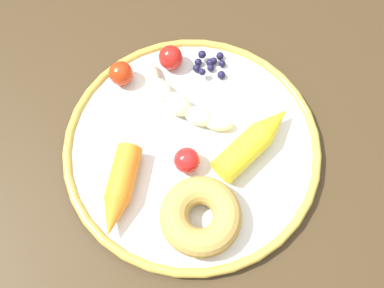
{
  "coord_description": "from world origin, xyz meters",
  "views": [
    {
      "loc": [
        0.26,
        -0.06,
        1.26
      ],
      "look_at": [
        0.04,
        -0.04,
        0.75
      ],
      "focal_mm": 38.05,
      "sensor_mm": 36.0,
      "label": 1
    }
  ],
  "objects_px": {
    "tomato_near": "(187,160)",
    "tomato_mid": "(171,57)",
    "dining_table": "(214,146)",
    "carrot_orange": "(119,190)",
    "banana": "(181,102)",
    "carrot_yellow": "(255,140)",
    "donut": "(201,216)",
    "plate": "(192,145)",
    "tomato_far": "(121,73)",
    "blueberry_pile": "(209,64)"
  },
  "relations": [
    {
      "from": "banana",
      "to": "dining_table",
      "type": "bearing_deg",
      "value": 62.89
    },
    {
      "from": "banana",
      "to": "donut",
      "type": "xyz_separation_m",
      "value": [
        0.16,
        0.01,
        0.01
      ]
    },
    {
      "from": "tomato_mid",
      "to": "tomato_far",
      "type": "distance_m",
      "value": 0.08
    },
    {
      "from": "donut",
      "to": "banana",
      "type": "bearing_deg",
      "value": -175.85
    },
    {
      "from": "carrot_yellow",
      "to": "carrot_orange",
      "type": "bearing_deg",
      "value": -73.85
    },
    {
      "from": "plate",
      "to": "tomato_mid",
      "type": "height_order",
      "value": "tomato_mid"
    },
    {
      "from": "carrot_orange",
      "to": "tomato_far",
      "type": "relative_size",
      "value": 3.5
    },
    {
      "from": "banana",
      "to": "tomato_near",
      "type": "xyz_separation_m",
      "value": [
        0.09,
        0.0,
        0.0
      ]
    },
    {
      "from": "tomato_far",
      "to": "tomato_near",
      "type": "bearing_deg",
      "value": 30.23
    },
    {
      "from": "carrot_yellow",
      "to": "blueberry_pile",
      "type": "relative_size",
      "value": 2.52
    },
    {
      "from": "donut",
      "to": "tomato_mid",
      "type": "xyz_separation_m",
      "value": [
        -0.24,
        -0.02,
        -0.0
      ]
    },
    {
      "from": "tomato_near",
      "to": "tomato_mid",
      "type": "bearing_deg",
      "value": -176.57
    },
    {
      "from": "plate",
      "to": "tomato_far",
      "type": "height_order",
      "value": "tomato_far"
    },
    {
      "from": "donut",
      "to": "tomato_near",
      "type": "relative_size",
      "value": 2.99
    },
    {
      "from": "blueberry_pile",
      "to": "tomato_far",
      "type": "height_order",
      "value": "tomato_far"
    },
    {
      "from": "dining_table",
      "to": "plate",
      "type": "bearing_deg",
      "value": -47.42
    },
    {
      "from": "plate",
      "to": "carrot_orange",
      "type": "distance_m",
      "value": 0.12
    },
    {
      "from": "carrot_orange",
      "to": "donut",
      "type": "xyz_separation_m",
      "value": [
        0.04,
        0.1,
        0.0
      ]
    },
    {
      "from": "donut",
      "to": "tomato_far",
      "type": "xyz_separation_m",
      "value": [
        -0.22,
        -0.09,
        -0.0
      ]
    },
    {
      "from": "carrot_yellow",
      "to": "plate",
      "type": "bearing_deg",
      "value": -97.03
    },
    {
      "from": "plate",
      "to": "banana",
      "type": "distance_m",
      "value": 0.06
    },
    {
      "from": "banana",
      "to": "tomato_mid",
      "type": "bearing_deg",
      "value": -173.23
    },
    {
      "from": "carrot_orange",
      "to": "tomato_mid",
      "type": "distance_m",
      "value": 0.21
    },
    {
      "from": "carrot_orange",
      "to": "donut",
      "type": "relative_size",
      "value": 1.2
    },
    {
      "from": "dining_table",
      "to": "carrot_yellow",
      "type": "xyz_separation_m",
      "value": [
        0.05,
        0.04,
        0.11
      ]
    },
    {
      "from": "carrot_orange",
      "to": "blueberry_pile",
      "type": "height_order",
      "value": "carrot_orange"
    },
    {
      "from": "dining_table",
      "to": "carrot_orange",
      "type": "bearing_deg",
      "value": -54.27
    },
    {
      "from": "plate",
      "to": "carrot_yellow",
      "type": "height_order",
      "value": "carrot_yellow"
    },
    {
      "from": "carrot_orange",
      "to": "carrot_yellow",
      "type": "distance_m",
      "value": 0.19
    },
    {
      "from": "donut",
      "to": "blueberry_pile",
      "type": "distance_m",
      "value": 0.23
    },
    {
      "from": "plate",
      "to": "dining_table",
      "type": "bearing_deg",
      "value": 132.58
    },
    {
      "from": "carrot_yellow",
      "to": "donut",
      "type": "relative_size",
      "value": 1.23
    },
    {
      "from": "tomato_mid",
      "to": "banana",
      "type": "bearing_deg",
      "value": 6.77
    },
    {
      "from": "dining_table",
      "to": "tomato_far",
      "type": "xyz_separation_m",
      "value": [
        -0.08,
        -0.13,
        0.11
      ]
    },
    {
      "from": "plate",
      "to": "tomato_mid",
      "type": "distance_m",
      "value": 0.13
    },
    {
      "from": "dining_table",
      "to": "tomato_mid",
      "type": "xyz_separation_m",
      "value": [
        -0.1,
        -0.06,
        0.11
      ]
    },
    {
      "from": "plate",
      "to": "donut",
      "type": "distance_m",
      "value": 0.11
    },
    {
      "from": "banana",
      "to": "blueberry_pile",
      "type": "relative_size",
      "value": 2.6
    },
    {
      "from": "tomato_mid",
      "to": "carrot_orange",
      "type": "bearing_deg",
      "value": -21.82
    },
    {
      "from": "donut",
      "to": "tomato_mid",
      "type": "height_order",
      "value": "same"
    },
    {
      "from": "carrot_orange",
      "to": "tomato_near",
      "type": "height_order",
      "value": "same"
    },
    {
      "from": "donut",
      "to": "carrot_orange",
      "type": "bearing_deg",
      "value": -113.34
    },
    {
      "from": "donut",
      "to": "dining_table",
      "type": "bearing_deg",
      "value": 165.22
    },
    {
      "from": "carrot_yellow",
      "to": "donut",
      "type": "xyz_separation_m",
      "value": [
        0.09,
        -0.08,
        -0.0
      ]
    },
    {
      "from": "blueberry_pile",
      "to": "tomato_near",
      "type": "height_order",
      "value": "tomato_near"
    },
    {
      "from": "banana",
      "to": "carrot_orange",
      "type": "relative_size",
      "value": 1.06
    },
    {
      "from": "plate",
      "to": "blueberry_pile",
      "type": "height_order",
      "value": "blueberry_pile"
    },
    {
      "from": "carrot_orange",
      "to": "blueberry_pile",
      "type": "bearing_deg",
      "value": 144.2
    },
    {
      "from": "banana",
      "to": "tomato_mid",
      "type": "relative_size",
      "value": 3.63
    },
    {
      "from": "tomato_near",
      "to": "tomato_mid",
      "type": "height_order",
      "value": "tomato_mid"
    }
  ]
}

